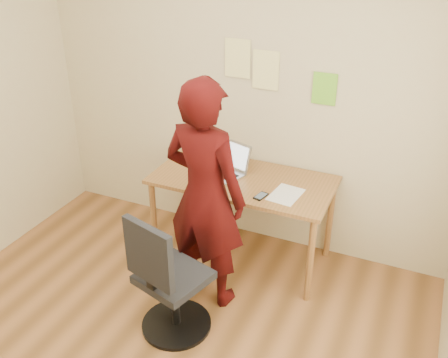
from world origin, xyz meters
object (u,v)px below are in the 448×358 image
at_px(desk, 243,188).
at_px(phone, 261,196).
at_px(person, 205,196).
at_px(office_chair, 168,285).
at_px(laptop, 226,166).

xyz_separation_m(desk, phone, (0.23, -0.21, 0.09)).
bearing_deg(person, office_chair, 90.70).
height_order(desk, phone, phone).
bearing_deg(person, laptop, -72.85).
relative_size(desk, phone, 10.49).
xyz_separation_m(phone, person, (-0.29, -0.32, 0.10)).
bearing_deg(desk, office_chair, -97.19).
bearing_deg(laptop, office_chair, -69.26).
distance_m(desk, laptop, 0.22).
height_order(office_chair, person, person).
xyz_separation_m(laptop, office_chair, (0.04, -1.04, -0.39)).
relative_size(desk, laptop, 3.52).
xyz_separation_m(desk, person, (-0.07, -0.53, 0.19)).
bearing_deg(person, desk, -89.55).
height_order(desk, office_chair, office_chair).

